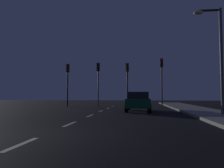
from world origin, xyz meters
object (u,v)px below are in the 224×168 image
(traffic_signal_center_right, at_px, (127,76))
(traffic_signal_far_right, at_px, (162,73))
(traffic_signal_far_left, at_px, (68,77))
(car_stopped_ahead, at_px, (138,101))
(traffic_signal_center_left, at_px, (98,76))
(street_lamp_right, at_px, (217,50))

(traffic_signal_center_right, xyz_separation_m, traffic_signal_far_right, (3.59, 0.00, 0.27))
(traffic_signal_far_left, xyz_separation_m, car_stopped_ahead, (7.76, -5.92, -2.54))
(traffic_signal_far_right, height_order, car_stopped_ahead, traffic_signal_far_right)
(traffic_signal_center_left, distance_m, traffic_signal_center_right, 3.18)
(traffic_signal_center_right, bearing_deg, traffic_signal_center_left, 180.00)
(traffic_signal_center_left, xyz_separation_m, car_stopped_ahead, (4.33, -5.92, -2.59))
(traffic_signal_center_left, relative_size, car_stopped_ahead, 1.23)
(traffic_signal_far_left, relative_size, street_lamp_right, 0.73)
(traffic_signal_center_right, height_order, car_stopped_ahead, traffic_signal_center_right)
(traffic_signal_center_left, bearing_deg, traffic_signal_center_right, -0.00)
(traffic_signal_center_left, relative_size, street_lamp_right, 0.74)
(traffic_signal_far_left, bearing_deg, traffic_signal_center_left, 0.00)
(traffic_signal_center_right, relative_size, traffic_signal_far_right, 0.92)
(traffic_signal_center_right, bearing_deg, car_stopped_ahead, -78.95)
(traffic_signal_far_left, xyz_separation_m, traffic_signal_center_right, (6.60, -0.00, -0.01))
(traffic_signal_far_left, height_order, street_lamp_right, street_lamp_right)
(car_stopped_ahead, bearing_deg, traffic_signal_far_right, 67.66)
(car_stopped_ahead, distance_m, street_lamp_right, 6.61)
(car_stopped_ahead, bearing_deg, traffic_signal_center_right, 101.05)
(traffic_signal_far_left, distance_m, traffic_signal_center_left, 3.43)
(street_lamp_right, bearing_deg, traffic_signal_far_left, 142.75)
(traffic_signal_far_left, relative_size, traffic_signal_far_right, 0.92)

